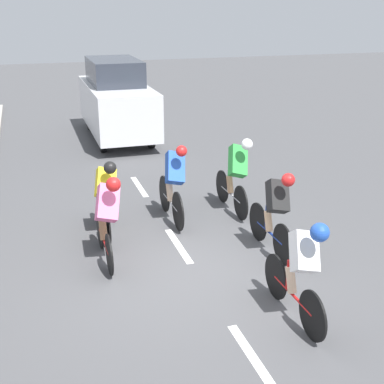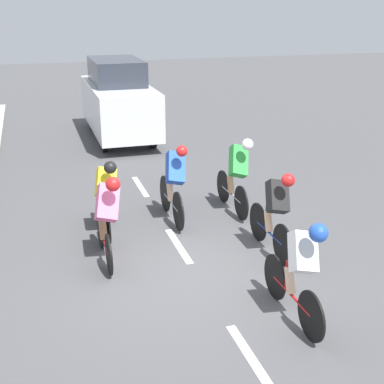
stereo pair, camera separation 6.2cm
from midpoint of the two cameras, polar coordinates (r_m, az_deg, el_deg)
ground_plane at (r=8.46m, az=0.30°, el=-8.09°), size 60.00×60.00×0.00m
lane_stripe_near at (r=6.59m, az=6.67°, el=-17.26°), size 0.12×1.40×0.01m
lane_stripe_mid at (r=9.18m, az=-1.26°, el=-5.72°), size 0.12×1.40×0.01m
lane_stripe_far at (r=12.06m, az=-5.39°, el=0.60°), size 0.12×1.40×0.01m
cyclist_yellow at (r=9.44m, az=-9.05°, el=-0.31°), size 0.44×1.60×1.43m
cyclist_black at (r=8.73m, az=9.05°, el=-1.96°), size 0.42×1.63×1.45m
cyclist_blue at (r=9.89m, az=-1.75°, el=1.12°), size 0.44×1.70×1.54m
cyclist_green at (r=10.39m, az=4.95°, el=2.09°), size 0.47×1.67×1.53m
cyclist_white at (r=6.97m, az=11.76°, el=-7.77°), size 0.43×1.67×1.46m
cyclist_pink at (r=8.43m, az=-8.88°, el=-2.48°), size 0.46×1.64×1.49m
support_car at (r=16.25m, az=-7.74°, el=9.71°), size 1.70×4.54×2.32m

